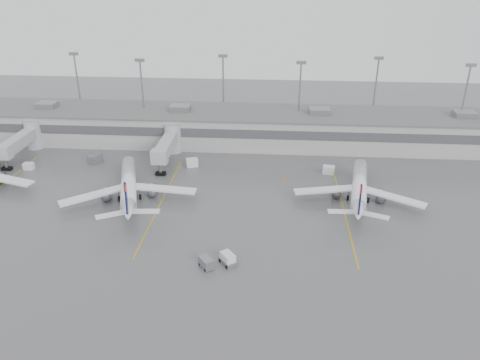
{
  "coord_description": "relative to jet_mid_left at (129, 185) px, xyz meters",
  "views": [
    {
      "loc": [
        4.0,
        -55.66,
        42.18
      ],
      "look_at": [
        -2.15,
        24.0,
        5.0
      ],
      "focal_mm": 35.0,
      "sensor_mm": 36.0,
      "label": 1
    }
  ],
  "objects": [
    {
      "name": "ground",
      "position": [
        23.92,
        -24.27,
        -2.95
      ],
      "size": [
        260.0,
        260.0,
        0.0
      ],
      "primitive_type": "plane",
      "color": "#565659",
      "rests_on": "ground"
    },
    {
      "name": "terminal",
      "position": [
        23.91,
        33.71,
        1.23
      ],
      "size": [
        152.0,
        17.0,
        9.45
      ],
      "color": "#9F9F9A",
      "rests_on": "ground"
    },
    {
      "name": "light_masts",
      "position": [
        23.92,
        39.48,
        9.08
      ],
      "size": [
        142.4,
        8.0,
        20.6
      ],
      "color": "gray",
      "rests_on": "ground"
    },
    {
      "name": "jet_bridge_left",
      "position": [
        -31.58,
        21.45,
        0.92
      ],
      "size": [
        4.0,
        17.2,
        7.0
      ],
      "color": "#9DA0A2",
      "rests_on": "ground"
    },
    {
      "name": "jet_bridge_right",
      "position": [
        3.42,
        21.45,
        0.92
      ],
      "size": [
        4.0,
        17.2,
        7.0
      ],
      "color": "#9DA0A2",
      "rests_on": "ground"
    },
    {
      "name": "stand_markings",
      "position": [
        23.92,
        -0.27,
        -2.94
      ],
      "size": [
        105.25,
        40.0,
        0.01
      ],
      "color": "#C79B0B",
      "rests_on": "ground"
    },
    {
      "name": "jet_mid_left",
      "position": [
        0.0,
        0.0,
        0.0
      ],
      "size": [
        25.09,
        28.53,
        9.48
      ],
      "rotation": [
        0.0,
        0.0,
        0.29
      ],
      "color": "white",
      "rests_on": "ground"
    },
    {
      "name": "jet_mid_right",
      "position": [
        44.68,
        2.93,
        -0.13
      ],
      "size": [
        24.65,
        27.86,
        9.07
      ],
      "rotation": [
        0.0,
        0.0,
        -0.17
      ],
      "color": "white",
      "rests_on": "ground"
    },
    {
      "name": "baggage_tug",
      "position": [
        21.43,
        -20.26,
        -2.23
      ],
      "size": [
        3.09,
        3.32,
        1.83
      ],
      "rotation": [
        0.0,
        0.0,
        0.64
      ],
      "color": "white",
      "rests_on": "ground"
    },
    {
      "name": "baggage_cart",
      "position": [
        18.23,
        -21.46,
        -2.09
      ],
      "size": [
        2.7,
        2.93,
        1.65
      ],
      "rotation": [
        0.0,
        0.0,
        0.64
      ],
      "color": "slate",
      "rests_on": "ground"
    },
    {
      "name": "gse_uld_a",
      "position": [
        -26.83,
        12.49,
        -2.18
      ],
      "size": [
        2.19,
        1.48,
        1.54
      ],
      "primitive_type": "cube",
      "rotation": [
        0.0,
        0.0,
        -0.01
      ],
      "color": "white",
      "rests_on": "ground"
    },
    {
      "name": "gse_uld_b",
      "position": [
        9.46,
        17.06,
        -2.03
      ],
      "size": [
        3.01,
        2.47,
        1.84
      ],
      "primitive_type": "cube",
      "rotation": [
        0.0,
        0.0,
        0.33
      ],
      "color": "white",
      "rests_on": "ground"
    },
    {
      "name": "gse_uld_c",
      "position": [
        40.12,
        15.32,
        -2.07
      ],
      "size": [
        2.77,
        2.13,
        1.76
      ],
      "primitive_type": "cube",
      "rotation": [
        0.0,
        0.0,
        -0.21
      ],
      "color": "white",
      "rests_on": "ground"
    },
    {
      "name": "gse_loader",
      "position": [
        -13.23,
        17.41,
        -1.95
      ],
      "size": [
        3.11,
        3.72,
        1.99
      ],
      "primitive_type": "cube",
      "rotation": [
        0.0,
        0.0,
        -0.42
      ],
      "color": "slate",
      "rests_on": "ground"
    },
    {
      "name": "cone_a",
      "position": [
        -26.26,
        7.47,
        -2.55
      ],
      "size": [
        0.49,
        0.49,
        0.78
      ],
      "primitive_type": "cone",
      "color": "orange",
      "rests_on": "ground"
    },
    {
      "name": "cone_b",
      "position": [
        3.22,
        6.07,
        -2.57
      ],
      "size": [
        0.47,
        0.47,
        0.75
      ],
      "primitive_type": "cone",
      "color": "orange",
      "rests_on": "ground"
    },
    {
      "name": "cone_c",
      "position": [
        30.24,
        11.14,
        -2.56
      ],
      "size": [
        0.48,
        0.48,
        0.76
      ],
      "primitive_type": "cone",
      "color": "orange",
      "rests_on": "ground"
    }
  ]
}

